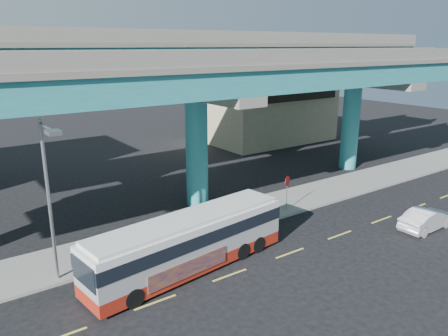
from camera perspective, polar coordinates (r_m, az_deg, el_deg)
ground at (r=24.26m, az=8.12°, el=-10.70°), size 120.00×120.00×0.00m
sidewalk at (r=28.08m, az=0.37°, el=-6.56°), size 70.00×4.00×0.15m
lane_markings at (r=24.07m, az=8.61°, el=-10.93°), size 58.00×0.12×0.01m
viaduct at (r=29.01m, az=-3.87°, el=12.57°), size 52.00×12.40×11.70m
building_beige at (r=51.38m, az=5.31°, el=7.63°), size 14.00×10.23×7.00m
transit_bus at (r=21.69m, az=-4.61°, el=-9.46°), size 11.04×3.64×2.78m
sedan at (r=29.11m, az=24.97°, el=-6.04°), size 1.43×4.04×1.33m
street_lamp at (r=20.29m, az=-21.80°, el=-1.61°), size 0.50×2.48×7.58m
stop_sign at (r=28.89m, az=8.25°, el=-2.33°), size 0.68×0.29×2.38m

